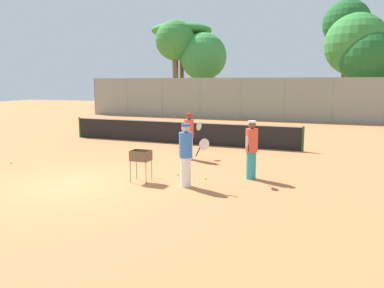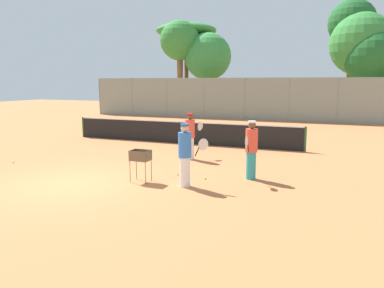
{
  "view_description": "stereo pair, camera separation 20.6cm",
  "coord_description": "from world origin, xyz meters",
  "px_view_note": "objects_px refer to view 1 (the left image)",
  "views": [
    {
      "loc": [
        6.92,
        -8.45,
        2.91
      ],
      "look_at": [
        2.8,
        2.27,
        1.0
      ],
      "focal_mm": 35.0,
      "sensor_mm": 36.0,
      "label": 1
    },
    {
      "loc": [
        7.12,
        -8.37,
        2.91
      ],
      "look_at": [
        2.8,
        2.27,
        1.0
      ],
      "focal_mm": 35.0,
      "sensor_mm": 36.0,
      "label": 2
    }
  ],
  "objects_px": {
    "player_red_cap": "(189,136)",
    "ball_cart": "(141,158)",
    "player_yellow_shirt": "(186,154)",
    "tennis_net": "(179,132)",
    "player_white_outfit": "(251,149)"
  },
  "relations": [
    {
      "from": "tennis_net",
      "to": "player_red_cap",
      "type": "bearing_deg",
      "value": -60.87
    },
    {
      "from": "tennis_net",
      "to": "player_red_cap",
      "type": "distance_m",
      "value": 3.71
    },
    {
      "from": "player_red_cap",
      "to": "ball_cart",
      "type": "relative_size",
      "value": 1.86
    },
    {
      "from": "ball_cart",
      "to": "player_red_cap",
      "type": "bearing_deg",
      "value": 88.37
    },
    {
      "from": "ball_cart",
      "to": "player_yellow_shirt",
      "type": "bearing_deg",
      "value": 0.49
    },
    {
      "from": "tennis_net",
      "to": "player_yellow_shirt",
      "type": "distance_m",
      "value": 7.46
    },
    {
      "from": "player_white_outfit",
      "to": "player_yellow_shirt",
      "type": "bearing_deg",
      "value": -43.18
    },
    {
      "from": "tennis_net",
      "to": "player_white_outfit",
      "type": "distance_m",
      "value": 7.02
    },
    {
      "from": "player_white_outfit",
      "to": "player_yellow_shirt",
      "type": "xyz_separation_m",
      "value": [
        -1.52,
        -1.5,
        0.0
      ]
    },
    {
      "from": "player_white_outfit",
      "to": "player_yellow_shirt",
      "type": "distance_m",
      "value": 2.14
    },
    {
      "from": "player_red_cap",
      "to": "player_white_outfit",
      "type": "bearing_deg",
      "value": -101.42
    },
    {
      "from": "tennis_net",
      "to": "player_white_outfit",
      "type": "relative_size",
      "value": 6.5
    },
    {
      "from": "player_yellow_shirt",
      "to": "ball_cart",
      "type": "xyz_separation_m",
      "value": [
        -1.41,
        -0.01,
        -0.21
      ]
    },
    {
      "from": "tennis_net",
      "to": "player_white_outfit",
      "type": "xyz_separation_m",
      "value": [
        4.62,
        -5.27,
        0.36
      ]
    },
    {
      "from": "player_red_cap",
      "to": "player_yellow_shirt",
      "type": "relative_size",
      "value": 0.98
    }
  ]
}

